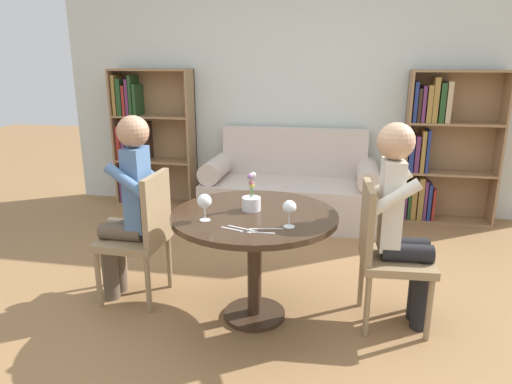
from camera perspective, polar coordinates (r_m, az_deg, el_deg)
The scene contains 17 objects.
ground_plane at distance 3.09m, azimuth -0.18°, elevation -15.21°, with size 16.00×16.00×0.00m, color olive.
back_wall at distance 5.00m, azimuth 5.18°, elevation 13.09°, with size 5.20×0.05×2.70m.
round_table at distance 2.83m, azimuth -0.19°, elevation -5.05°, with size 1.02×1.02×0.71m.
couch at distance 4.75m, azimuth 4.34°, elevation 0.23°, with size 1.76×0.80×0.92m.
bookshelf_left at distance 5.37m, azimuth -13.72°, elevation 6.08°, with size 0.90×0.28×1.52m.
bookshelf_right at distance 4.98m, azimuth 21.78°, elevation 5.08°, with size 0.90×0.28×1.52m.
chair_left at distance 3.19m, azimuth -14.06°, elevation -4.80°, with size 0.43×0.43×0.90m.
chair_right at distance 2.92m, azimuth 15.80°, elevation -6.90°, with size 0.45×0.45×0.90m.
person_left at distance 3.17m, azimuth -15.69°, elevation -1.47°, with size 0.42×0.35×1.28m.
person_right at distance 2.87m, azimuth 17.76°, elevation -3.28°, with size 0.43×0.36×1.27m.
wine_glass_left at distance 2.65m, azimuth -6.46°, elevation -1.25°, with size 0.09×0.09×0.16m.
wine_glass_right at distance 2.53m, azimuth 4.20°, elevation -2.01°, with size 0.08×0.08×0.16m.
flower_vase at distance 2.83m, azimuth -0.59°, elevation -1.05°, with size 0.12×0.12×0.24m.
knife_left_setting at distance 2.52m, azimuth -2.56°, elevation -4.75°, with size 0.18×0.07×0.00m.
fork_left_setting at distance 2.48m, azimuth 0.19°, elevation -5.08°, with size 0.19×0.02×0.00m.
knife_right_setting at distance 2.53m, azimuth 1.29°, elevation -4.61°, with size 0.19×0.05×0.00m.
fork_right_setting at distance 2.54m, azimuth -1.70°, elevation -4.57°, with size 0.18×0.07×0.00m.
Camera 1 is at (0.51, -2.59, 1.60)m, focal length 32.00 mm.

